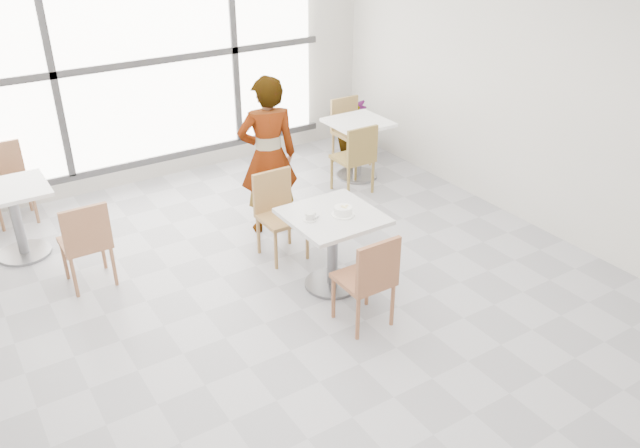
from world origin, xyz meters
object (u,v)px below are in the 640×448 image
main_table (333,237)px  bg_chair_left_near (86,240)px  coffee_cup (310,217)px  bg_chair_left_far (7,177)px  bg_table_right (358,141)px  bg_chair_right_near (357,155)px  bg_table_left (15,212)px  chair_near (370,276)px  person (268,156)px  plant_right (352,127)px  bg_chair_right_far (349,126)px  chair_far (278,209)px  oatmeal_bowl (343,211)px

main_table → bg_chair_left_near: bearing=147.7°
main_table → coffee_cup: size_ratio=5.03×
coffee_cup → bg_chair_left_far: 3.68m
bg_table_right → bg_chair_right_near: 0.51m
bg_table_left → bg_chair_right_near: 3.76m
chair_near → person: (0.15, 1.99, 0.35)m
bg_table_right → plant_right: size_ratio=0.98×
bg_chair_left_near → bg_chair_right_far: bearing=-162.1°
chair_far → bg_table_left: 2.60m
oatmeal_bowl → person: size_ratio=0.12×
bg_table_right → bg_chair_right_near: bg_chair_right_near is taller
chair_far → bg_table_left: bearing=148.3°
coffee_cup → bg_chair_right_near: 2.22m
main_table → person: (0.06, 1.30, 0.33)m
chair_near → plant_right: size_ratio=1.14×
oatmeal_bowl → bg_chair_right_near: size_ratio=0.24×
plant_right → bg_chair_left_far: bearing=174.4°
chair_far → bg_chair_right_near: (1.49, 0.74, 0.00)m
chair_far → coffee_cup: (-0.10, -0.78, 0.28)m
chair_near → bg_table_left: 3.64m
chair_near → bg_chair_right_far: (1.96, 3.10, 0.00)m
coffee_cup → bg_chair_right_near: size_ratio=0.18×
chair_near → bg_chair_right_near: same height
coffee_cup → person: (0.28, 1.28, 0.07)m
main_table → bg_chair_right_far: (1.87, 2.41, -0.02)m
coffee_cup → bg_chair_right_far: (2.09, 2.39, -0.28)m
bg_chair_right_near → plant_right: bg_chair_right_near is taller
coffee_cup → chair_near: bearing=-79.6°
chair_far → coffee_cup: chair_far is taller
chair_far → oatmeal_bowl: chair_far is taller
main_table → plant_right: (2.10, 2.66, -0.14)m
chair_far → bg_chair_right_far: 2.56m
bg_chair_left_near → bg_chair_right_near: size_ratio=1.00×
person → main_table: bearing=102.4°
person → bg_chair_left_near: size_ratio=1.96×
chair_far → coffee_cup: 0.83m
bg_table_left → plant_right: bearing=6.3°
main_table → bg_table_left: bearing=137.1°
bg_table_right → coffee_cup: bearing=-134.8°
person → bg_table_left: bearing=-5.2°
oatmeal_bowl → plant_right: oatmeal_bowl is taller
bg_table_left → bg_table_right: bearing=-3.3°
main_table → chair_near: (-0.09, -0.69, -0.02)m
main_table → plant_right: bearing=51.7°
bg_chair_right_near → bg_chair_right_far: same height
oatmeal_bowl → coffee_cup: 0.31m
bg_chair_left_near → bg_chair_right_near: bearing=-174.1°
coffee_cup → plant_right: bearing=48.6°
bg_table_left → bg_chair_left_near: bearing=-65.7°
chair_far → bg_chair_right_near: size_ratio=1.00×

